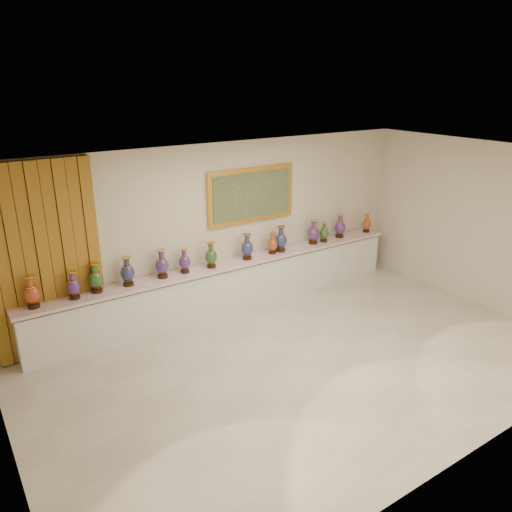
{
  "coord_description": "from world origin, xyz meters",
  "views": [
    {
      "loc": [
        -4.23,
        -4.96,
        4.07
      ],
      "look_at": [
        0.2,
        1.7,
        1.15
      ],
      "focal_mm": 35.0,
      "sensor_mm": 36.0,
      "label": 1
    }
  ],
  "objects": [
    {
      "name": "vase_3",
      "position": [
        -1.86,
        2.28,
        1.12
      ],
      "size": [
        0.23,
        0.23,
        0.48
      ],
      "rotation": [
        0.0,
        0.0,
        0.04
      ],
      "color": "#311B0D",
      "rests_on": "counter"
    },
    {
      "name": "vase_7",
      "position": [
        0.37,
        2.24,
        1.11
      ],
      "size": [
        0.22,
        0.22,
        0.48
      ],
      "rotation": [
        0.0,
        0.0,
        -0.01
      ],
      "color": "#311B0D",
      "rests_on": "counter"
    },
    {
      "name": "vase_2",
      "position": [
        -2.36,
        2.29,
        1.11
      ],
      "size": [
        0.28,
        0.28,
        0.48
      ],
      "rotation": [
        0.0,
        0.0,
        -0.31
      ],
      "color": "#311B0D",
      "rests_on": "counter"
    },
    {
      "name": "vase_1",
      "position": [
        -2.71,
        2.24,
        1.1
      ],
      "size": [
        0.22,
        0.22,
        0.44
      ],
      "rotation": [
        0.0,
        0.0,
        0.07
      ],
      "color": "#311B0D",
      "rests_on": "counter"
    },
    {
      "name": "vase_9",
      "position": [
        1.13,
        2.24,
        1.12
      ],
      "size": [
        0.29,
        0.29,
        0.5
      ],
      "rotation": [
        0.0,
        0.0,
        0.32
      ],
      "color": "#311B0D",
      "rests_on": "counter"
    },
    {
      "name": "vase_6",
      "position": [
        -0.38,
        2.24,
        1.1
      ],
      "size": [
        0.25,
        0.25,
        0.45
      ],
      "rotation": [
        0.0,
        0.0,
        0.24
      ],
      "color": "#311B0D",
      "rests_on": "counter"
    },
    {
      "name": "vase_10",
      "position": [
        1.94,
        2.26,
        1.12
      ],
      "size": [
        0.26,
        0.26,
        0.48
      ],
      "rotation": [
        0.0,
        0.0,
        -0.17
      ],
      "color": "#311B0D",
      "rests_on": "counter"
    },
    {
      "name": "label_card",
      "position": [
        -1.58,
        2.13,
        0.9
      ],
      "size": [
        0.1,
        0.06,
        0.0
      ],
      "primitive_type": "cube",
      "color": "white",
      "rests_on": "counter"
    },
    {
      "name": "room",
      "position": [
        -2.45,
        2.44,
        1.58
      ],
      "size": [
        8.0,
        8.0,
        8.0
      ],
      "color": "beige",
      "rests_on": "ground"
    },
    {
      "name": "vase_8",
      "position": [
        0.93,
        2.23,
        1.08
      ],
      "size": [
        0.21,
        0.21,
        0.41
      ],
      "rotation": [
        0.0,
        0.0,
        -0.14
      ],
      "color": "#311B0D",
      "rests_on": "counter"
    },
    {
      "name": "vase_5",
      "position": [
        -0.87,
        2.27,
        1.09
      ],
      "size": [
        0.2,
        0.2,
        0.43
      ],
      "rotation": [
        0.0,
        0.0,
        -0.01
      ],
      "color": "#311B0D",
      "rests_on": "counter"
    },
    {
      "name": "vase_13",
      "position": [
        3.39,
        2.24,
        1.08
      ],
      "size": [
        0.22,
        0.22,
        0.4
      ],
      "rotation": [
        0.0,
        0.0,
        0.24
      ],
      "color": "#311B0D",
      "rests_on": "counter"
    },
    {
      "name": "vase_4",
      "position": [
        -1.27,
        2.28,
        1.12
      ],
      "size": [
        0.29,
        0.29,
        0.48
      ],
      "rotation": [
        0.0,
        0.0,
        -0.36
      ],
      "color": "#311B0D",
      "rests_on": "counter"
    },
    {
      "name": "vase_0",
      "position": [
        -3.29,
        2.25,
        1.12
      ],
      "size": [
        0.25,
        0.25,
        0.49
      ],
      "rotation": [
        0.0,
        0.0,
        0.12
      ],
      "color": "#311B0D",
      "rests_on": "counter"
    },
    {
      "name": "vase_11",
      "position": [
        2.2,
        2.23,
        1.08
      ],
      "size": [
        0.21,
        0.21,
        0.4
      ],
      "rotation": [
        0.0,
        0.0,
        -0.14
      ],
      "color": "#311B0D",
      "rests_on": "counter"
    },
    {
      "name": "vase_12",
      "position": [
        2.66,
        2.28,
        1.12
      ],
      "size": [
        0.23,
        0.23,
        0.49
      ],
      "rotation": [
        0.0,
        0.0,
        -0.01
      ],
      "color": "#311B0D",
      "rests_on": "counter"
    },
    {
      "name": "ground",
      "position": [
        0.0,
        0.0,
        0.0
      ],
      "size": [
        8.0,
        8.0,
        0.0
      ],
      "primitive_type": "plane",
      "color": "beige",
      "rests_on": "ground"
    },
    {
      "name": "counter",
      "position": [
        0.0,
        2.27,
        0.44
      ],
      "size": [
        7.28,
        0.48,
        0.9
      ],
      "color": "white",
      "rests_on": "ground"
    }
  ]
}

